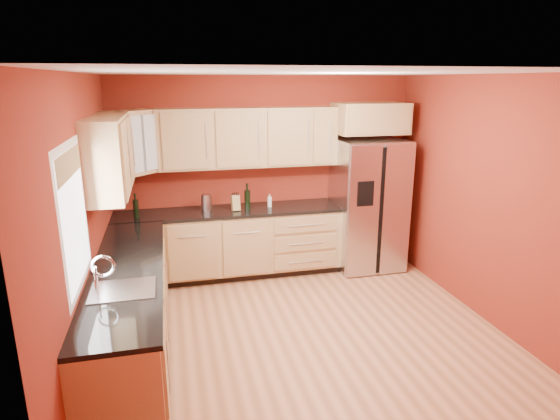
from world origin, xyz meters
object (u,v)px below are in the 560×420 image
Objects in this scene: canister_left at (207,202)px; wine_bottle_a at (136,205)px; soap_dispenser at (270,201)px; refrigerator at (368,204)px; knife_block at (236,203)px.

canister_left is 0.70× the size of wine_bottle_a.
canister_left is 0.82m from soap_dispenser.
wine_bottle_a is at bearing -179.87° from refrigerator.
refrigerator is at bearing -7.28° from knife_block.
knife_block is at bearing -12.96° from canister_left.
refrigerator is at bearing -2.77° from canister_left.
wine_bottle_a is 1.69m from soap_dispenser.
knife_block is at bearing -171.98° from soap_dispenser.
canister_left is 1.25× the size of soap_dispenser.
canister_left is (-2.18, 0.11, 0.14)m from refrigerator.
soap_dispenser is (-1.36, 0.09, 0.11)m from refrigerator.
refrigerator is at bearing -3.68° from soap_dispenser.
refrigerator is 1.82m from knife_block.
refrigerator is 8.95× the size of knife_block.
soap_dispenser is at bearing 1.44° from knife_block.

